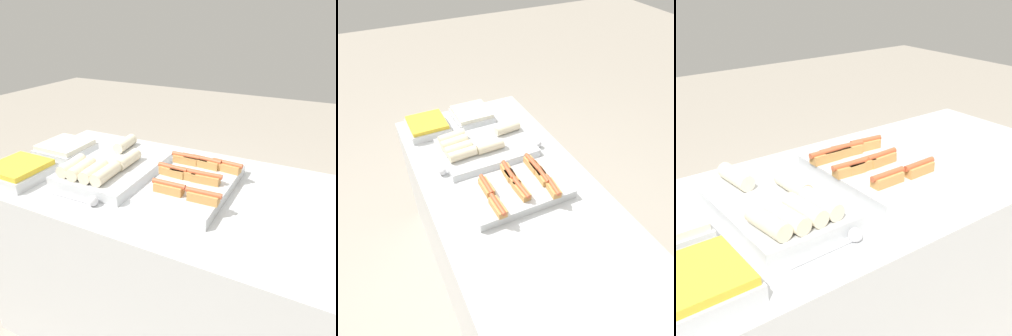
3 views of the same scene
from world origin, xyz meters
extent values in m
cube|color=silver|center=(0.00, 0.00, 0.45)|extent=(1.88, 0.88, 0.90)
cube|color=silver|center=(0.01, 0.00, 0.93)|extent=(0.31, 0.53, 0.05)
cube|color=tan|center=(-0.09, 0.00, 0.97)|extent=(0.12, 0.05, 0.04)
cylinder|color=#C15633|center=(-0.09, 0.00, 0.99)|extent=(0.14, 0.03, 0.02)
cube|color=tan|center=(-0.04, 0.00, 0.97)|extent=(0.12, 0.05, 0.04)
cylinder|color=#C15633|center=(-0.04, 0.00, 0.99)|extent=(0.14, 0.02, 0.02)
cube|color=tan|center=(0.01, 0.15, 0.97)|extent=(0.12, 0.05, 0.04)
cylinder|color=#C15633|center=(0.01, 0.15, 0.99)|extent=(0.14, 0.03, 0.02)
cube|color=tan|center=(0.06, 0.00, 0.97)|extent=(0.12, 0.05, 0.04)
cylinder|color=#C15633|center=(0.06, 0.00, 0.99)|extent=(0.14, 0.03, 0.02)
cube|color=tan|center=(-0.09, 0.15, 0.97)|extent=(0.12, 0.04, 0.04)
cylinder|color=#C15633|center=(-0.09, 0.15, 0.99)|extent=(0.14, 0.02, 0.02)
cube|color=tan|center=(-0.04, -0.15, 0.97)|extent=(0.12, 0.05, 0.04)
cylinder|color=#C15633|center=(-0.04, -0.15, 0.99)|extent=(0.14, 0.02, 0.02)
cube|color=tan|center=(-0.04, 0.15, 0.97)|extent=(0.12, 0.05, 0.04)
cylinder|color=#C15633|center=(-0.04, 0.15, 0.99)|extent=(0.14, 0.03, 0.02)
cube|color=tan|center=(0.11, -0.15, 0.97)|extent=(0.12, 0.05, 0.04)
cylinder|color=#C15633|center=(0.11, -0.15, 0.99)|extent=(0.14, 0.03, 0.02)
cube|color=tan|center=(0.11, 0.15, 0.97)|extent=(0.12, 0.06, 0.04)
cylinder|color=#C15633|center=(0.11, 0.15, 0.99)|extent=(0.14, 0.04, 0.02)
cube|color=silver|center=(-0.39, 0.00, 0.93)|extent=(0.37, 0.54, 0.05)
cylinder|color=beige|center=(-0.45, -0.17, 0.98)|extent=(0.07, 0.16, 0.06)
cylinder|color=beige|center=(-0.45, 0.17, 0.98)|extent=(0.07, 0.16, 0.06)
cylinder|color=beige|center=(-0.39, -0.17, 0.98)|extent=(0.07, 0.16, 0.06)
cylinder|color=beige|center=(-0.33, 0.00, 0.98)|extent=(0.06, 0.16, 0.06)
cylinder|color=beige|center=(-0.51, -0.17, 0.98)|extent=(0.07, 0.16, 0.06)
cylinder|color=beige|center=(-0.33, -0.17, 0.98)|extent=(0.06, 0.16, 0.06)
cube|color=silver|center=(-0.76, -0.26, 0.93)|extent=(0.25, 0.25, 0.05)
cube|color=gold|center=(-0.76, -0.26, 0.97)|extent=(0.23, 0.23, 0.02)
cylinder|color=silver|center=(-0.41, -0.30, 0.91)|extent=(0.23, 0.02, 0.01)
sphere|color=silver|center=(-0.30, -0.30, 0.93)|extent=(0.04, 0.04, 0.04)
cylinder|color=silver|center=(-0.41, 0.30, 0.91)|extent=(0.24, 0.03, 0.01)
sphere|color=silver|center=(-0.29, 0.30, 0.93)|extent=(0.04, 0.04, 0.04)
camera|label=1|loc=(0.47, -1.17, 1.60)|focal=35.00mm
camera|label=2|loc=(1.07, -0.56, 2.12)|focal=35.00mm
camera|label=3|loc=(-1.03, -1.21, 1.67)|focal=50.00mm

